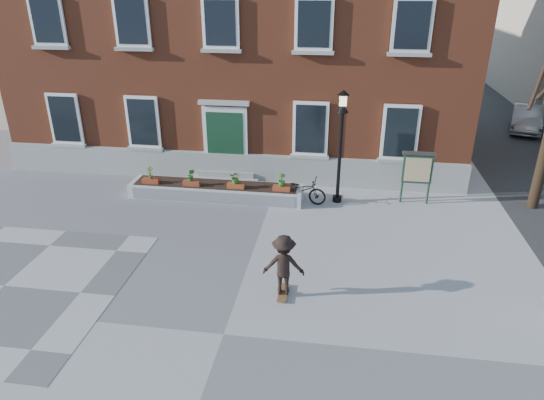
% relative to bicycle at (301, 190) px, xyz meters
% --- Properties ---
extents(ground, '(100.00, 100.00, 0.00)m').
position_rel_bicycle_xyz_m(ground, '(-1.05, -7.23, -0.47)').
color(ground, '#99999B').
rests_on(ground, ground).
extents(checker_patch, '(6.00, 6.00, 0.01)m').
position_rel_bicycle_xyz_m(checker_patch, '(-7.05, -6.23, -0.47)').
color(checker_patch, '#5B5B5E').
rests_on(checker_patch, ground).
extents(bicycle, '(1.89, 0.95, 0.95)m').
position_rel_bicycle_xyz_m(bicycle, '(0.00, 0.00, 0.00)').
color(bicycle, black).
rests_on(bicycle, ground).
extents(parked_car, '(2.49, 4.20, 1.31)m').
position_rel_bicycle_xyz_m(parked_car, '(10.74, 10.69, 0.18)').
color(parked_car, '#A7A9AC').
rests_on(parked_car, ground).
extents(brick_building, '(18.40, 10.85, 12.60)m').
position_rel_bicycle_xyz_m(brick_building, '(-3.05, 6.75, 5.83)').
color(brick_building, brown).
rests_on(brick_building, ground).
extents(planter_assembly, '(6.20, 1.12, 1.15)m').
position_rel_bicycle_xyz_m(planter_assembly, '(-3.04, -0.05, -0.17)').
color(planter_assembly, silver).
rests_on(planter_assembly, ground).
extents(lamp_post, '(0.40, 0.40, 3.93)m').
position_rel_bicycle_xyz_m(lamp_post, '(1.27, 0.27, 2.07)').
color(lamp_post, black).
rests_on(lamp_post, ground).
extents(notice_board, '(1.10, 0.16, 1.87)m').
position_rel_bicycle_xyz_m(notice_board, '(3.93, 0.54, 0.79)').
color(notice_board, '#1A3424').
rests_on(notice_board, ground).
extents(skateboarder, '(1.05, 0.78, 1.65)m').
position_rel_bicycle_xyz_m(skateboarder, '(0.08, -5.56, 0.38)').
color(skateboarder, brown).
rests_on(skateboarder, ground).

